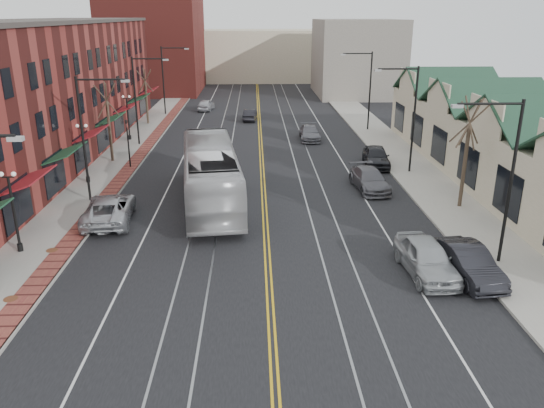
{
  "coord_description": "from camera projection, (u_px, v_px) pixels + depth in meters",
  "views": [
    {
      "loc": [
        -0.6,
        -17.49,
        11.74
      ],
      "look_at": [
        0.32,
        9.6,
        2.0
      ],
      "focal_mm": 35.0,
      "sensor_mm": 36.0,
      "label": 1
    }
  ],
  "objects": [
    {
      "name": "streetlight_r_2",
      "position": [
        366.0,
        83.0,
        54.83
      ],
      "size": [
        3.33,
        0.25,
        8.0
      ],
      "color": "black",
      "rests_on": "sidewalk_right"
    },
    {
      "name": "distant_car_right",
      "position": [
        310.0,
        133.0,
        52.21
      ],
      "size": [
        2.04,
        4.81,
        1.39
      ],
      "primitive_type": "imported",
      "rotation": [
        0.0,
        0.0,
        -0.02
      ],
      "color": "slate",
      "rests_on": "ground"
    },
    {
      "name": "tree_left_near",
      "position": [
        109.0,
        121.0,
        43.3
      ],
      "size": [
        1.78,
        1.37,
        6.48
      ],
      "color": "#382B21",
      "rests_on": "sidewalk_left"
    },
    {
      "name": "parked_car_c",
      "position": [
        370.0,
        179.0,
        37.36
      ],
      "size": [
        2.48,
        5.22,
        1.47
      ],
      "primitive_type": "imported",
      "rotation": [
        0.0,
        0.0,
        0.08
      ],
      "color": "#5A5960",
      "rests_on": "ground"
    },
    {
      "name": "lamppost_l_3",
      "position": [
        128.0,
        118.0,
        51.26
      ],
      "size": [
        0.84,
        0.28,
        4.27
      ],
      "color": "black",
      "rests_on": "sidewalk_left"
    },
    {
      "name": "sidewalk_right",
      "position": [
        423.0,
        179.0,
        39.61
      ],
      "size": [
        4.0,
        120.0,
        0.15
      ],
      "primitive_type": "cube",
      "color": "gray",
      "rests_on": "ground"
    },
    {
      "name": "streetlight_r_0",
      "position": [
        504.0,
        166.0,
        24.73
      ],
      "size": [
        3.33,
        0.25,
        8.0
      ],
      "color": "black",
      "rests_on": "sidewalk_right"
    },
    {
      "name": "distant_car_left",
      "position": [
        250.0,
        115.0,
        61.7
      ],
      "size": [
        1.76,
        4.08,
        1.31
      ],
      "primitive_type": "imported",
      "rotation": [
        0.0,
        0.0,
        3.04
      ],
      "color": "black",
      "rests_on": "ground"
    },
    {
      "name": "backdrop_mid",
      "position": [
        257.0,
        55.0,
        98.86
      ],
      "size": [
        22.0,
        14.0,
        9.0
      ],
      "primitive_type": "cube",
      "color": "#BDB491",
      "rests_on": "ground"
    },
    {
      "name": "transit_bus",
      "position": [
        211.0,
        174.0,
        34.39
      ],
      "size": [
        4.93,
        14.26,
        3.89
      ],
      "primitive_type": "imported",
      "rotation": [
        0.0,
        0.0,
        3.26
      ],
      "color": "#BABABC",
      "rests_on": "ground"
    },
    {
      "name": "streetlight_l_2",
      "position": [
        140.0,
        92.0,
        48.48
      ],
      "size": [
        3.33,
        0.25,
        8.0
      ],
      "color": "black",
      "rests_on": "sidewalk_left"
    },
    {
      "name": "sidewalk_left",
      "position": [
        99.0,
        183.0,
        38.84
      ],
      "size": [
        4.0,
        120.0,
        0.15
      ],
      "primitive_type": "cube",
      "color": "gray",
      "rests_on": "ground"
    },
    {
      "name": "streetlight_l_1",
      "position": [
        89.0,
        127.0,
        33.43
      ],
      "size": [
        3.33,
        0.25,
        8.0
      ],
      "color": "black",
      "rests_on": "sidewalk_left"
    },
    {
      "name": "building_right",
      "position": [
        507.0,
        150.0,
        39.05
      ],
      "size": [
        8.0,
        36.0,
        4.6
      ],
      "primitive_type": "cube",
      "color": "#BDB491",
      "rests_on": "ground"
    },
    {
      "name": "building_left",
      "position": [
        29.0,
        95.0,
        43.36
      ],
      "size": [
        10.0,
        50.0,
        11.0
      ],
      "primitive_type": "cube",
      "color": "maroon",
      "rests_on": "ground"
    },
    {
      "name": "backdrop_right",
      "position": [
        356.0,
        58.0,
        80.19
      ],
      "size": [
        12.0,
        16.0,
        11.0
      ],
      "primitive_type": "cube",
      "color": "slate",
      "rests_on": "ground"
    },
    {
      "name": "manhole_mid",
      "position": [
        11.0,
        299.0,
        22.85
      ],
      "size": [
        0.6,
        0.6,
        0.02
      ],
      "primitive_type": "cylinder",
      "color": "#592D19",
      "rests_on": "sidewalk_left"
    },
    {
      "name": "streetlight_l_3",
      "position": [
        167.0,
        73.0,
        63.53
      ],
      "size": [
        3.33,
        0.25,
        8.0
      ],
      "color": "black",
      "rests_on": "sidewalk_left"
    },
    {
      "name": "backdrop_left",
      "position": [
        156.0,
        46.0,
        83.39
      ],
      "size": [
        14.0,
        18.0,
        14.0
      ],
      "primitive_type": "cube",
      "color": "maroon",
      "rests_on": "ground"
    },
    {
      "name": "tree_right_mid",
      "position": [
        466.0,
        151.0,
        32.74
      ],
      "size": [
        1.9,
        1.46,
        6.93
      ],
      "color": "#382B21",
      "rests_on": "sidewalk_right"
    },
    {
      "name": "manhole_far",
      "position": [
        52.0,
        250.0,
        27.55
      ],
      "size": [
        0.6,
        0.6,
        0.02
      ],
      "primitive_type": "cylinder",
      "color": "#592D19",
      "rests_on": "sidewalk_left"
    },
    {
      "name": "parked_car_d",
      "position": [
        376.0,
        156.0,
        43.09
      ],
      "size": [
        2.37,
        4.96,
        1.64
      ],
      "primitive_type": "imported",
      "rotation": [
        0.0,
        0.0,
        -0.09
      ],
      "color": "black",
      "rests_on": "ground"
    },
    {
      "name": "parked_car_a",
      "position": [
        426.0,
        258.0,
        25.1
      ],
      "size": [
        2.32,
        5.09,
        1.69
      ],
      "primitive_type": "imported",
      "rotation": [
        0.0,
        0.0,
        0.06
      ],
      "color": "#A7ABAE",
      "rests_on": "ground"
    },
    {
      "name": "distant_car_far",
      "position": [
        206.0,
        105.0,
        68.16
      ],
      "size": [
        2.22,
        4.39,
        1.43
      ],
      "primitive_type": "imported",
      "rotation": [
        0.0,
        0.0,
        3.01
      ],
      "color": "#B4B5BC",
      "rests_on": "ground"
    },
    {
      "name": "parked_car_b",
      "position": [
        467.0,
        263.0,
        24.75
      ],
      "size": [
        2.25,
        4.96,
        1.58
      ],
      "primitive_type": "imported",
      "rotation": [
        0.0,
        0.0,
        0.13
      ],
      "color": "black",
      "rests_on": "ground"
    },
    {
      "name": "tree_left_far",
      "position": [
        146.0,
        95.0,
        58.43
      ],
      "size": [
        1.66,
        1.28,
        6.02
      ],
      "color": "#382B21",
      "rests_on": "sidewalk_left"
    },
    {
      "name": "ground",
      "position": [
        272.0,
        337.0,
        20.44
      ],
      "size": [
        160.0,
        160.0,
        0.0
      ],
      "primitive_type": "plane",
      "color": "black",
      "rests_on": "ground"
    },
    {
      "name": "parked_suv",
      "position": [
        109.0,
        209.0,
        31.53
      ],
      "size": [
        3.2,
        6.0,
        1.6
      ],
      "primitive_type": "imported",
      "rotation": [
        0.0,
        0.0,
        3.24
      ],
      "color": "#AEB0B5",
      "rests_on": "ground"
    },
    {
      "name": "streetlight_r_1",
      "position": [
        409.0,
        109.0,
        39.78
      ],
      "size": [
        3.33,
        0.25,
        8.0
      ],
      "color": "black",
      "rests_on": "sidewalk_right"
    },
    {
      "name": "lamppost_l_2",
      "position": [
        85.0,
        155.0,
        38.09
      ],
      "size": [
        0.84,
        0.28,
        4.27
      ],
      "color": "black",
      "rests_on": "sidewalk_left"
    },
    {
      "name": "traffic_signal",
      "position": [
        128.0,
        140.0,
        41.88
      ],
      "size": [
        0.18,
        0.15,
        3.8
      ],
      "color": "black",
      "rests_on": "sidewalk_left"
    },
    {
      "name": "lamppost_l_1",
      "position": [
        14.0,
        214.0,
        26.81
      ],
      "size": [
        0.84,
        0.28,
        4.27
      ],
      "color": "black",
      "rests_on": "sidewalk_left"
    }
  ]
}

